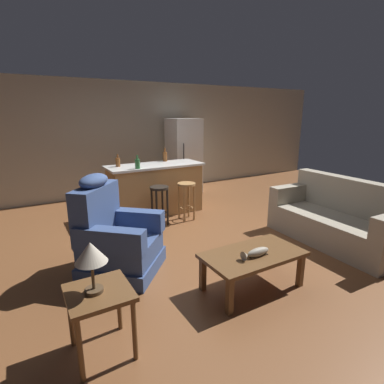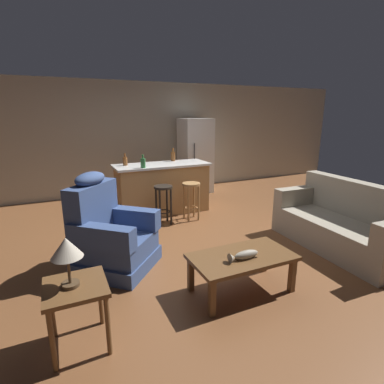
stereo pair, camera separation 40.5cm
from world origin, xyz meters
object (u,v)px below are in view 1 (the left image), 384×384
bar_stool_left (160,198)px  coffee_table (253,258)px  fish_figurine (256,253)px  recliner_near_lamp (115,238)px  bottle_tall_green (118,162)px  bottle_short_amber (137,164)px  end_table (100,302)px  bar_stool_right (186,194)px  couch (337,220)px  bottle_wine_dark (165,156)px  refrigerator (184,156)px  kitchen_island (156,189)px  table_lamp (91,255)px

bar_stool_left → coffee_table: bearing=-88.4°
fish_figurine → recliner_near_lamp: size_ratio=0.28×
coffee_table → bottle_tall_green: bottle_tall_green is taller
bottle_short_amber → end_table: bearing=-116.1°
fish_figurine → bottle_short_amber: size_ratio=1.45×
bar_stool_right → couch: bearing=-53.5°
end_table → bottle_wine_dark: bottle_wine_dark is taller
coffee_table → end_table: end_table is taller
bottle_tall_green → bottle_wine_dark: bottle_wine_dark is taller
end_table → bottle_wine_dark: 3.97m
bottle_tall_green → bottle_short_amber: size_ratio=0.95×
bottle_tall_green → refrigerator: bearing=29.1°
recliner_near_lamp → kitchen_island: size_ratio=0.67×
fish_figurine → table_lamp: bearing=-179.0°
bottle_short_amber → bottle_wine_dark: 0.93m
recliner_near_lamp → end_table: (-0.48, -1.24, 0.04)m
bottle_short_amber → bottle_wine_dark: size_ratio=0.91×
couch → bar_stool_right: bearing=-51.3°
coffee_table → table_lamp: 1.77m
bar_stool_left → bottle_tall_green: (-0.46, 0.75, 0.56)m
table_lamp → bottle_short_amber: bottle_short_amber is taller
fish_figurine → bar_stool_right: bearing=78.1°
fish_figurine → refrigerator: (1.45, 4.21, 0.42)m
fish_figurine → refrigerator: bearing=70.9°
table_lamp → kitchen_island: bearing=58.9°
end_table → bar_stool_right: bearing=48.6°
refrigerator → bottle_wine_dark: (-0.95, -0.94, 0.17)m
table_lamp → bar_stool_right: (2.15, 2.41, -0.40)m
refrigerator → fish_figurine: bearing=-109.1°
recliner_near_lamp → bar_stool_right: 2.01m
fish_figurine → bar_stool_right: bar_stool_right is taller
fish_figurine → bottle_tall_green: 3.22m
table_lamp → bar_stool_left: 2.93m
coffee_table → fish_figurine: fish_figurine is taller
end_table → bottle_short_amber: bearing=63.9°
end_table → refrigerator: refrigerator is taller
recliner_near_lamp → refrigerator: bearing=91.2°
bar_stool_left → refrigerator: size_ratio=0.39×
table_lamp → bar_stool_right: bearing=48.2°
couch → bar_stool_left: bearing=-42.6°
bottle_tall_green → kitchen_island: bearing=-10.3°
recliner_near_lamp → coffee_table: bearing=-1.9°
bar_stool_right → bottle_short_amber: bearing=153.9°
fish_figurine → recliner_near_lamp: recliner_near_lamp is taller
recliner_near_lamp → bottle_wine_dark: size_ratio=4.63×
fish_figurine → bottle_short_amber: 2.82m
kitchen_island → bottle_short_amber: bearing=-149.3°
coffee_table → bottle_wine_dark: bearing=81.6°
coffee_table → fish_figurine: 0.13m
coffee_table → end_table: bearing=-176.3°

